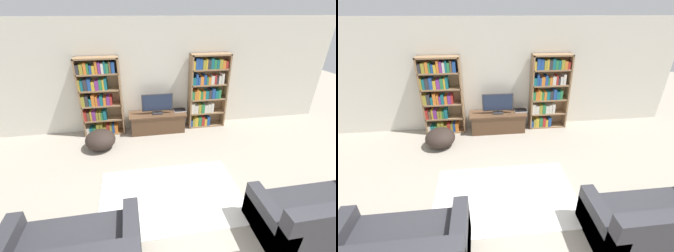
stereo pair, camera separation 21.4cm
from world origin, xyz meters
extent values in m
cube|color=silver|center=(0.00, 4.23, 1.30)|extent=(8.80, 0.06, 2.60)
cube|color=#93704C|center=(-1.82, 4.03, 0.91)|extent=(0.04, 0.30, 1.83)
cube|color=#93704C|center=(-0.92, 4.03, 0.91)|extent=(0.04, 0.30, 1.83)
cube|color=#93704C|center=(-1.37, 4.16, 0.91)|extent=(0.93, 0.04, 1.83)
cube|color=#93704C|center=(-1.37, 4.03, 1.81)|extent=(0.93, 0.30, 0.04)
cube|color=#93704C|center=(-1.37, 4.03, 0.02)|extent=(0.90, 0.30, 0.04)
cube|color=silver|center=(-1.77, 4.02, 0.12)|extent=(0.06, 0.24, 0.17)
cube|color=#196B75|center=(-1.70, 4.02, 0.12)|extent=(0.08, 0.24, 0.17)
cube|color=#2D7F47|center=(-1.62, 4.02, 0.12)|extent=(0.07, 0.24, 0.16)
cube|color=#9E9333|center=(-1.54, 4.02, 0.16)|extent=(0.07, 0.24, 0.25)
cube|color=#9E9333|center=(-1.46, 4.02, 0.16)|extent=(0.07, 0.24, 0.25)
cube|color=#9E9333|center=(-1.38, 4.02, 0.12)|extent=(0.07, 0.24, 0.17)
cube|color=#B72D28|center=(-1.30, 4.02, 0.14)|extent=(0.07, 0.24, 0.22)
cube|color=#9E9333|center=(-1.24, 4.02, 0.14)|extent=(0.05, 0.24, 0.20)
cube|color=#234C99|center=(-1.18, 4.02, 0.14)|extent=(0.05, 0.24, 0.21)
cube|color=orange|center=(-1.11, 4.02, 0.14)|extent=(0.08, 0.24, 0.20)
cube|color=#93704C|center=(-1.37, 4.03, 0.38)|extent=(0.90, 0.30, 0.04)
cube|color=#B72D28|center=(-1.77, 4.02, 0.51)|extent=(0.06, 0.24, 0.23)
cube|color=brown|center=(-1.71, 4.02, 0.50)|extent=(0.06, 0.24, 0.20)
cube|color=gold|center=(-1.65, 4.02, 0.52)|extent=(0.04, 0.24, 0.23)
cube|color=#7F338C|center=(-1.58, 4.02, 0.51)|extent=(0.08, 0.24, 0.23)
cube|color=#9E9333|center=(-1.51, 4.02, 0.50)|extent=(0.05, 0.24, 0.19)
cube|color=#9E9333|center=(-1.45, 4.02, 0.50)|extent=(0.05, 0.24, 0.19)
cube|color=#2D7F47|center=(-1.40, 4.02, 0.49)|extent=(0.04, 0.24, 0.19)
cube|color=#196B75|center=(-1.33, 4.02, 0.51)|extent=(0.07, 0.24, 0.22)
cube|color=#93704C|center=(-1.37, 4.03, 0.75)|extent=(0.90, 0.30, 0.04)
cube|color=#9E9333|center=(-1.77, 4.02, 0.88)|extent=(0.08, 0.24, 0.23)
cube|color=#333338|center=(-1.69, 4.02, 0.89)|extent=(0.08, 0.24, 0.24)
cube|color=#196B75|center=(-1.61, 4.02, 0.85)|extent=(0.05, 0.24, 0.17)
cube|color=orange|center=(-1.55, 4.02, 0.89)|extent=(0.08, 0.24, 0.26)
cube|color=orange|center=(-1.48, 4.02, 0.88)|extent=(0.05, 0.24, 0.22)
cube|color=#7F338C|center=(-1.43, 4.02, 0.86)|extent=(0.04, 0.24, 0.19)
cube|color=#196B75|center=(-1.37, 4.02, 0.88)|extent=(0.07, 0.24, 0.23)
cube|color=orange|center=(-1.30, 4.02, 0.86)|extent=(0.07, 0.24, 0.19)
cube|color=#7F338C|center=(-1.22, 4.02, 0.87)|extent=(0.07, 0.24, 0.20)
cube|color=#B72D28|center=(-1.16, 4.02, 0.87)|extent=(0.05, 0.24, 0.20)
cube|color=#93704C|center=(-1.37, 4.03, 1.11)|extent=(0.90, 0.30, 0.04)
cube|color=#9E9333|center=(-1.79, 4.02, 1.26)|extent=(0.04, 0.24, 0.25)
cube|color=#196B75|center=(-1.73, 4.02, 1.25)|extent=(0.05, 0.24, 0.23)
cube|color=#333338|center=(-1.66, 4.02, 1.25)|extent=(0.08, 0.24, 0.24)
cube|color=#234C99|center=(-1.58, 4.02, 1.26)|extent=(0.07, 0.24, 0.26)
cube|color=gold|center=(-1.50, 4.02, 1.23)|extent=(0.07, 0.24, 0.19)
cube|color=#7F338C|center=(-1.42, 4.02, 1.24)|extent=(0.08, 0.24, 0.22)
cube|color=#2D7F47|center=(-1.34, 4.02, 1.25)|extent=(0.07, 0.24, 0.23)
cube|color=gold|center=(-1.28, 4.02, 1.25)|extent=(0.04, 0.24, 0.23)
cube|color=#196B75|center=(-1.23, 4.02, 1.26)|extent=(0.05, 0.24, 0.26)
cube|color=#93704C|center=(-1.37, 4.03, 1.48)|extent=(0.90, 0.30, 0.04)
cube|color=#333338|center=(-1.77, 4.02, 1.59)|extent=(0.07, 0.24, 0.19)
cube|color=#9E9333|center=(-1.69, 4.02, 1.60)|extent=(0.08, 0.24, 0.21)
cube|color=orange|center=(-1.61, 4.02, 1.61)|extent=(0.06, 0.24, 0.23)
cube|color=#2D7F47|center=(-1.56, 4.02, 1.60)|extent=(0.04, 0.24, 0.21)
cube|color=#234C99|center=(-1.50, 4.02, 1.59)|extent=(0.05, 0.24, 0.18)
cube|color=gold|center=(-1.44, 4.02, 1.58)|extent=(0.06, 0.24, 0.17)
cube|color=orange|center=(-1.38, 4.02, 1.62)|extent=(0.05, 0.24, 0.25)
cube|color=#7F338C|center=(-1.32, 4.02, 1.61)|extent=(0.05, 0.24, 0.24)
cube|color=silver|center=(-1.26, 4.02, 1.60)|extent=(0.05, 0.24, 0.22)
cube|color=#196B75|center=(-1.21, 4.02, 1.62)|extent=(0.04, 0.24, 0.25)
cube|color=#2D7F47|center=(-1.16, 4.02, 1.60)|extent=(0.06, 0.24, 0.21)
cube|color=brown|center=(-1.10, 4.02, 1.62)|extent=(0.04, 0.24, 0.25)
cube|color=#234C99|center=(-1.03, 4.02, 1.61)|extent=(0.07, 0.24, 0.23)
cube|color=#93704C|center=(0.73, 4.03, 0.91)|extent=(0.04, 0.30, 1.83)
cube|color=#93704C|center=(1.63, 4.03, 0.91)|extent=(0.04, 0.30, 1.83)
cube|color=#93704C|center=(1.18, 4.16, 0.91)|extent=(0.93, 0.04, 1.83)
cube|color=#93704C|center=(1.18, 4.03, 1.81)|extent=(0.93, 0.30, 0.04)
cube|color=#93704C|center=(1.18, 4.03, 0.02)|extent=(0.90, 0.30, 0.04)
cube|color=#234C99|center=(0.78, 4.02, 0.12)|extent=(0.05, 0.24, 0.17)
cube|color=#9E9333|center=(0.84, 4.02, 0.14)|extent=(0.05, 0.24, 0.21)
cube|color=gold|center=(0.91, 4.02, 0.16)|extent=(0.08, 0.24, 0.24)
cube|color=#2D7F47|center=(1.00, 4.02, 0.16)|extent=(0.08, 0.24, 0.25)
cube|color=#B72D28|center=(1.08, 4.02, 0.16)|extent=(0.07, 0.24, 0.24)
cube|color=gold|center=(1.15, 4.02, 0.13)|extent=(0.06, 0.24, 0.19)
cube|color=#234C99|center=(1.23, 4.02, 0.15)|extent=(0.08, 0.24, 0.24)
cube|color=#93704C|center=(1.18, 4.03, 0.38)|extent=(0.90, 0.30, 0.04)
cube|color=silver|center=(0.79, 4.02, 0.53)|extent=(0.08, 0.24, 0.25)
cube|color=silver|center=(0.86, 4.02, 0.51)|extent=(0.04, 0.24, 0.21)
cube|color=silver|center=(0.91, 4.02, 0.51)|extent=(0.04, 0.24, 0.21)
cube|color=#9E9333|center=(0.97, 4.02, 0.52)|extent=(0.07, 0.24, 0.23)
cube|color=#2D7F47|center=(1.06, 4.02, 0.52)|extent=(0.07, 0.24, 0.23)
cube|color=silver|center=(1.14, 4.02, 0.50)|extent=(0.08, 0.24, 0.20)
cube|color=silver|center=(1.22, 4.02, 0.51)|extent=(0.07, 0.24, 0.22)
cube|color=silver|center=(1.30, 4.02, 0.52)|extent=(0.07, 0.24, 0.24)
cube|color=#93704C|center=(1.18, 4.03, 0.75)|extent=(0.90, 0.30, 0.04)
cube|color=#2D7F47|center=(0.78, 4.02, 0.87)|extent=(0.06, 0.24, 0.20)
cube|color=orange|center=(0.85, 4.02, 0.87)|extent=(0.05, 0.24, 0.21)
cube|color=orange|center=(0.90, 4.02, 0.89)|extent=(0.04, 0.24, 0.25)
cube|color=gold|center=(0.94, 4.02, 0.88)|extent=(0.04, 0.24, 0.22)
cube|color=#2D7F47|center=(1.00, 4.02, 0.86)|extent=(0.05, 0.24, 0.20)
cube|color=orange|center=(1.06, 4.02, 0.87)|extent=(0.06, 0.24, 0.20)
cube|color=#196B75|center=(1.13, 4.02, 0.87)|extent=(0.08, 0.24, 0.20)
cube|color=#333338|center=(1.21, 4.02, 0.87)|extent=(0.07, 0.24, 0.22)
cube|color=#234C99|center=(1.29, 4.02, 0.89)|extent=(0.07, 0.24, 0.25)
cube|color=#196B75|center=(1.38, 4.02, 0.86)|extent=(0.08, 0.24, 0.20)
cube|color=#2D7F47|center=(1.45, 4.02, 0.87)|extent=(0.06, 0.24, 0.21)
cube|color=#93704C|center=(1.18, 4.03, 1.11)|extent=(0.90, 0.30, 0.04)
cube|color=#196B75|center=(0.79, 4.02, 1.22)|extent=(0.08, 0.24, 0.18)
cube|color=#234C99|center=(0.86, 4.02, 1.26)|extent=(0.05, 0.24, 0.26)
cube|color=#234C99|center=(0.91, 4.02, 1.22)|extent=(0.05, 0.24, 0.18)
cube|color=orange|center=(0.98, 4.02, 1.23)|extent=(0.08, 0.24, 0.20)
cube|color=#234C99|center=(1.06, 4.02, 1.25)|extent=(0.06, 0.24, 0.23)
cube|color=#2D7F47|center=(1.11, 4.02, 1.22)|extent=(0.04, 0.24, 0.18)
cube|color=orange|center=(1.17, 4.02, 1.22)|extent=(0.06, 0.24, 0.18)
cube|color=silver|center=(1.24, 4.02, 1.23)|extent=(0.08, 0.24, 0.20)
cube|color=#B72D28|center=(1.31, 4.02, 1.24)|extent=(0.04, 0.24, 0.22)
cube|color=#333338|center=(1.36, 4.02, 1.21)|extent=(0.05, 0.24, 0.16)
cube|color=silver|center=(1.42, 4.02, 1.23)|extent=(0.06, 0.24, 0.19)
cube|color=silver|center=(1.49, 4.02, 1.25)|extent=(0.06, 0.24, 0.25)
cube|color=#93704C|center=(1.18, 4.03, 1.48)|extent=(0.90, 0.30, 0.04)
cube|color=gold|center=(0.78, 4.02, 1.59)|extent=(0.05, 0.24, 0.19)
cube|color=#234C99|center=(0.85, 4.02, 1.62)|extent=(0.08, 0.24, 0.25)
cube|color=#234C99|center=(0.93, 4.02, 1.61)|extent=(0.07, 0.24, 0.23)
cube|color=#9E9333|center=(1.01, 4.02, 1.60)|extent=(0.07, 0.24, 0.21)
cube|color=gold|center=(1.07, 4.02, 1.61)|extent=(0.04, 0.24, 0.23)
cube|color=#333338|center=(1.13, 4.02, 1.60)|extent=(0.07, 0.24, 0.22)
cube|color=#196B75|center=(1.20, 4.02, 1.61)|extent=(0.06, 0.24, 0.24)
cube|color=#2D7F47|center=(1.27, 4.02, 1.60)|extent=(0.06, 0.24, 0.21)
cube|color=#196B75|center=(1.34, 4.02, 1.60)|extent=(0.05, 0.24, 0.20)
cube|color=#9E9333|center=(1.41, 4.02, 1.60)|extent=(0.08, 0.24, 0.21)
cube|color=orange|center=(1.49, 4.02, 1.59)|extent=(0.07, 0.24, 0.18)
cube|color=#B72D28|center=(1.56, 4.02, 1.58)|extent=(0.06, 0.24, 0.16)
cube|color=brown|center=(-0.10, 3.92, 0.22)|extent=(1.29, 0.46, 0.44)
cube|color=brown|center=(-0.10, 3.92, 0.46)|extent=(1.37, 0.49, 0.04)
cube|color=#2D2D33|center=(-0.10, 3.91, 0.50)|extent=(0.24, 0.16, 0.03)
cylinder|color=#2D2D33|center=(-0.10, 3.91, 0.54)|extent=(0.04, 0.04, 0.05)
cube|color=#2D2D33|center=(-0.10, 3.91, 0.77)|extent=(0.74, 0.04, 0.41)
cube|color=#19233D|center=(-0.10, 3.89, 0.77)|extent=(0.68, 0.00, 0.37)
cube|color=silver|center=(0.47, 3.98, 0.49)|extent=(0.31, 0.23, 0.02)
cube|color=black|center=(0.47, 3.98, 0.51)|extent=(0.29, 0.22, 0.00)
cube|color=white|center=(-0.17, 1.66, 0.01)|extent=(2.29, 1.51, 0.02)
cube|color=#2D2D33|center=(-0.80, 0.66, 0.31)|extent=(0.18, 0.88, 0.62)
cube|color=#2D2D33|center=(1.67, 0.72, 0.19)|extent=(1.70, 0.90, 0.39)
cube|color=#2D2D33|center=(0.91, 0.72, 0.28)|extent=(0.18, 0.90, 0.57)
ellipsoid|color=#2D231E|center=(-1.42, 3.34, 0.21)|extent=(0.64, 0.64, 0.42)
camera|label=1|loc=(-0.69, -1.03, 2.71)|focal=24.00mm
camera|label=2|loc=(-0.47, -1.06, 2.71)|focal=24.00mm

